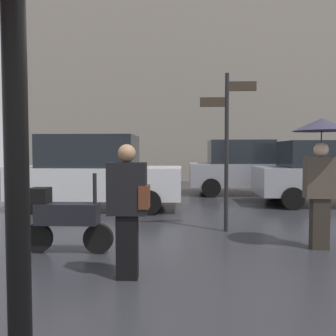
# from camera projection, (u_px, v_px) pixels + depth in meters

# --- Properties ---
(pedestrian_with_umbrella) EXTENTS (0.89, 0.89, 2.09)m
(pedestrian_with_umbrella) POSITION_uv_depth(u_px,v_px,m) (321.00, 152.00, 5.40)
(pedestrian_with_umbrella) COLOR #2A241E
(pedestrian_with_umbrella) RESTS_ON ground
(pedestrian_with_bag) EXTENTS (0.51, 0.24, 1.66)m
(pedestrian_with_bag) POSITION_uv_depth(u_px,v_px,m) (128.00, 203.00, 4.14)
(pedestrian_with_bag) COLOR black
(pedestrian_with_bag) RESTS_ON ground
(parked_scooter) EXTENTS (1.41, 0.32, 1.23)m
(parked_scooter) POSITION_uv_depth(u_px,v_px,m) (65.00, 217.00, 5.23)
(parked_scooter) COLOR black
(parked_scooter) RESTS_ON ground
(parked_car_left) EXTENTS (4.52, 2.01, 2.01)m
(parked_car_left) POSITION_uv_depth(u_px,v_px,m) (96.00, 172.00, 9.33)
(parked_car_left) COLOR silver
(parked_car_left) RESTS_ON ground
(parked_car_right) EXTENTS (4.36, 1.92, 1.87)m
(parked_car_right) POSITION_uv_depth(u_px,v_px,m) (330.00, 173.00, 9.91)
(parked_car_right) COLOR gray
(parked_car_right) RESTS_ON ground
(parked_car_distant) EXTENTS (4.05, 2.07, 1.97)m
(parked_car_distant) POSITION_uv_depth(u_px,v_px,m) (243.00, 167.00, 12.47)
(parked_car_distant) COLOR gray
(parked_car_distant) RESTS_ON ground
(street_signpost) EXTENTS (1.08, 0.08, 3.07)m
(street_signpost) POSITION_uv_depth(u_px,v_px,m) (227.00, 136.00, 6.59)
(street_signpost) COLOR black
(street_signpost) RESTS_ON ground
(building_block) EXTENTS (18.77, 2.94, 15.73)m
(building_block) POSITION_uv_depth(u_px,v_px,m) (182.00, 39.00, 18.98)
(building_block) COLOR gray
(building_block) RESTS_ON ground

